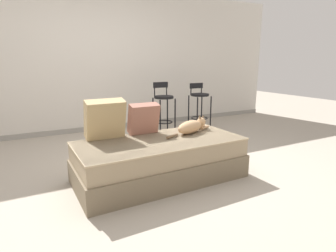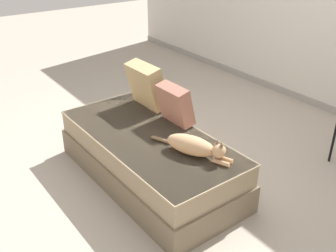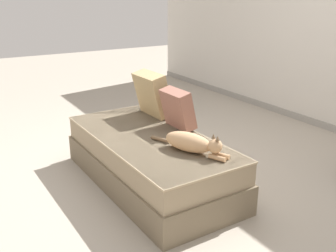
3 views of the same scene
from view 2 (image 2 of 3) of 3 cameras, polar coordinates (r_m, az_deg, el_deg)
The scene contains 6 objects.
ground_plane at distance 3.84m, azimuth 2.34°, elevation -5.58°, with size 16.00×16.00×0.00m, color #A89E8E.
wall_baseboard_trim at distance 5.31m, azimuth 21.44°, elevation 2.78°, with size 8.00×0.02×0.09m, color gray.
couch at distance 3.52m, azimuth -2.76°, elevation -4.50°, with size 1.85×0.90×0.45m.
throw_pillow_corner at distance 3.86m, azimuth -3.14°, elevation 5.93°, with size 0.43×0.26×0.45m.
throw_pillow_middle at distance 3.53m, azimuth 1.07°, elevation 3.16°, with size 0.35×0.21×0.37m.
cat at distance 3.09m, azimuth 3.82°, elevation -2.91°, with size 0.72×0.34×0.19m.
Camera 2 is at (2.52, -2.00, 2.09)m, focal length 42.00 mm.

